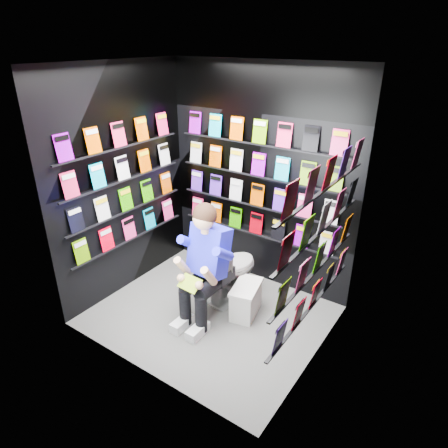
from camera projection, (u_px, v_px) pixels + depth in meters
The scene contains 14 objects.
floor at pixel (210, 315), 4.43m from camera, with size 2.40×2.40×0.00m, color #585856.
ceiling at pixel (205, 63), 3.33m from camera, with size 2.40×2.40×0.00m, color white.
wall_back at pixel (259, 180), 4.63m from camera, with size 2.40×0.04×2.60m, color black.
wall_front at pixel (132, 247), 3.13m from camera, with size 2.40×0.04×2.60m, color black.
wall_left at pixel (122, 184), 4.50m from camera, with size 0.04×2.00×2.60m, color black.
wall_right at pixel (325, 239), 3.27m from camera, with size 0.04×2.00×2.60m, color black.
comics_back at pixel (258, 180), 4.60m from camera, with size 2.10×0.06×1.37m, color #E8225B, non-canonical shape.
comics_left at pixel (124, 184), 4.48m from camera, with size 0.06×1.70×1.37m, color #E8225B, non-canonical shape.
comics_right at pixel (322, 237), 3.28m from camera, with size 0.06×1.70×1.37m, color #E8225B, non-canonical shape.
toilet at pixel (230, 270), 4.60m from camera, with size 0.42×0.75×0.73m, color white.
longbox at pixel (246, 301), 4.39m from camera, with size 0.24×0.44×0.33m, color white.
longbox_lid at pixel (246, 287), 4.32m from camera, with size 0.26×0.46×0.03m, color white.
reader at pixel (210, 251), 4.13m from camera, with size 0.55×0.80×1.47m, color #2221E0, non-canonical shape.
held_comic at pixel (190, 283), 3.96m from camera, with size 0.24×0.01×0.16m, color green.
Camera 1 is at (2.16, -2.87, 2.80)m, focal length 32.00 mm.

